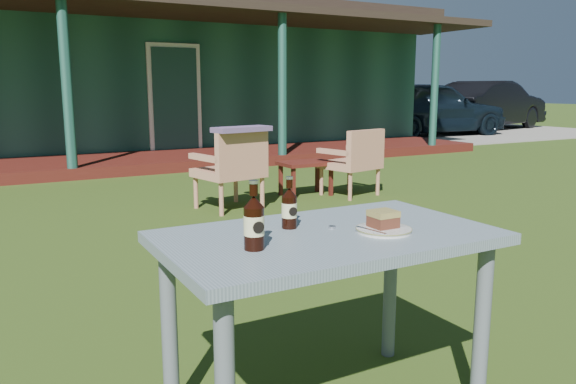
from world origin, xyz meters
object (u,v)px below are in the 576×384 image
plate (384,230)px  cake_slice (383,219)px  armchair_left (233,166)px  armchair_right (355,159)px  cola_bottle_far (254,222)px  cola_bottle_near (289,208)px  cafe_table (328,259)px  side_table (306,167)px  car_near (429,108)px  car_far (489,105)px

plate → cake_slice: cake_slice is taller
armchair_left → armchair_right: bearing=0.6°
cola_bottle_far → armchair_left: size_ratio=0.28×
plate → cola_bottle_near: cola_bottle_near is taller
cafe_table → armchair_left: bearing=72.0°
cafe_table → cola_bottle_near: size_ratio=6.18×
armchair_right → side_table: bearing=148.8°
armchair_left → cake_slice: bearing=-104.9°
cake_slice → side_table: (2.01, 3.95, -0.42)m
plate → armchair_left: armchair_left is taller
car_near → cola_bottle_near: size_ratio=21.75×
cola_bottle_near → car_near: bearing=45.1°
car_far → armchair_left: (-11.29, -6.80, -0.26)m
car_far → cola_bottle_near: size_ratio=22.49×
armchair_right → side_table: 0.57m
car_near → plate: bearing=140.2°
cake_slice → cola_bottle_far: 0.52m
car_near → cola_bottle_far: bearing=138.6°
car_far → cake_slice: (-12.26, -10.44, 0.05)m
car_near → cafe_table: 13.31m
plate → car_far: bearing=40.4°
car_far → armchair_right: size_ratio=5.64×
car_far → plate: car_far is taller
car_far → side_table: size_ratio=7.28×
car_near → cola_bottle_near: 13.28m
car_near → side_table: bearing=132.2°
car_far → cola_bottle_far: size_ratio=19.25×
car_near → plate: car_near is taller
car_far → cola_bottle_near: (-12.54, -10.24, 0.08)m
car_near → cola_bottle_near: car_near is taller
cola_bottle_far → armchair_right: size_ratio=0.29×
cake_slice → cola_bottle_far: bearing=178.9°
car_far → cafe_table: 16.20m
cafe_table → cola_bottle_far: 0.39m
cola_bottle_near → armchair_left: size_ratio=0.24×
cola_bottle_far → side_table: 4.71m
cola_bottle_far → armchair_right: cola_bottle_far is taller
armchair_left → plate: bearing=-104.9°
cake_slice → cola_bottle_far: (-0.52, 0.01, 0.05)m
cola_bottle_near → armchair_right: bearing=51.2°
plate → armchair_right: 4.46m
car_near → cake_slice: car_near is taller
car_near → armchair_right: car_near is taller
plate → car_near: bearing=46.6°
cola_bottle_near → cola_bottle_far: cola_bottle_far is taller
car_far → cafe_table: bearing=117.2°
car_near → cafe_table: car_near is taller
armchair_left → side_table: armchair_left is taller
cafe_table → armchair_right: (2.69, 3.58, -0.18)m
car_far → armchair_right: (-9.76, -6.78, -0.28)m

